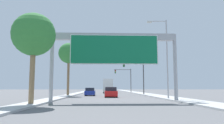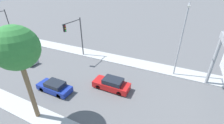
% 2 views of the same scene
% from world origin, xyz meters
% --- Properties ---
extents(sidewalk_right, '(3.00, 120.00, 0.15)m').
position_xyz_m(sidewalk_right, '(7.75, 60.00, 0.07)').
color(sidewalk_right, '#B3B3B3').
rests_on(sidewalk_right, ground).
extents(median_strip_left, '(2.00, 120.00, 0.15)m').
position_xyz_m(median_strip_left, '(-7.25, 60.00, 0.07)').
color(median_strip_left, '#B3B3B3').
rests_on(median_strip_left, ground).
extents(sign_gantry, '(13.29, 0.73, 7.13)m').
position_xyz_m(sign_gantry, '(0.00, 17.85, 5.64)').
color(sign_gantry, '#9EA0A5').
rests_on(sign_gantry, ground).
extents(car_near_center, '(1.86, 4.61, 1.51)m').
position_xyz_m(car_near_center, '(0.00, 28.88, 0.71)').
color(car_near_center, red).
rests_on(car_near_center, ground).
extents(car_mid_right, '(1.72, 4.40, 1.40)m').
position_xyz_m(car_mid_right, '(-3.50, 34.97, 0.66)').
color(car_mid_right, navy).
rests_on(car_mid_right, ground).
extents(car_near_left, '(1.72, 4.46, 1.36)m').
position_xyz_m(car_near_left, '(0.00, 44.90, 0.65)').
color(car_near_left, '#A5A8AD').
rests_on(car_near_left, ground).
extents(truck_box_primary, '(2.46, 8.26, 3.56)m').
position_xyz_m(truck_box_primary, '(0.00, 52.37, 1.80)').
color(truck_box_primary, red).
rests_on(truck_box_primary, ground).
extents(traffic_light_near_intersection, '(4.30, 0.32, 6.87)m').
position_xyz_m(traffic_light_near_intersection, '(5.48, 38.00, 4.59)').
color(traffic_light_near_intersection, '#3D3D3F').
rests_on(traffic_light_near_intersection, ground).
extents(traffic_light_mid_block, '(4.97, 0.32, 6.84)m').
position_xyz_m(traffic_light_mid_block, '(5.24, 58.00, 4.62)').
color(traffic_light_mid_block, '#3D3D3F').
rests_on(traffic_light_mid_block, ground).
extents(palm_tree_foreground, '(3.68, 3.68, 7.81)m').
position_xyz_m(palm_tree_foreground, '(-7.08, 13.91, 5.91)').
color(palm_tree_foreground, '#8C704C').
rests_on(palm_tree_foreground, ground).
extents(palm_tree_background, '(3.60, 3.60, 9.26)m').
position_xyz_m(palm_tree_background, '(-7.25, 33.64, 7.36)').
color(palm_tree_background, brown).
rests_on(palm_tree_background, ground).
extents(street_lamp_right, '(2.54, 0.28, 10.00)m').
position_xyz_m(street_lamp_right, '(6.58, 22.15, 5.80)').
color(street_lamp_right, '#9EA0A5').
rests_on(street_lamp_right, ground).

